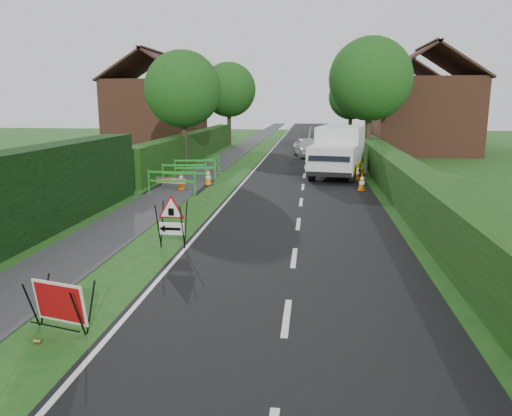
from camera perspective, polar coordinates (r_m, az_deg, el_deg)
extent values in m
plane|color=#194E16|center=(11.76, -8.17, -6.79)|extent=(120.00, 120.00, 0.00)
cube|color=black|center=(45.92, 5.99, 7.25)|extent=(6.00, 90.00, 0.02)
cube|color=#2D2D30|center=(46.29, -0.89, 7.35)|extent=(2.00, 90.00, 0.02)
cube|color=#14380F|center=(33.91, -7.08, 5.55)|extent=(1.00, 24.00, 1.80)
cube|color=#14380F|center=(27.27, 14.03, 3.72)|extent=(1.20, 50.00, 1.50)
cube|color=brown|center=(42.76, -11.28, 10.43)|extent=(7.00, 7.00, 5.50)
cube|color=#331E19|center=(43.40, -13.78, 15.42)|extent=(4.00, 7.40, 2.58)
cube|color=#331E19|center=(42.35, -9.16, 15.69)|extent=(4.00, 7.40, 2.58)
cube|color=#331E19|center=(42.93, -11.56, 17.02)|extent=(0.25, 7.40, 0.18)
cube|color=brown|center=(39.61, 18.55, 9.93)|extent=(7.00, 7.00, 5.50)
cube|color=#331E19|center=(39.38, 16.35, 15.66)|extent=(4.00, 7.40, 2.58)
cube|color=#331E19|center=(40.10, 21.46, 15.26)|extent=(4.00, 7.40, 2.58)
cube|color=#331E19|center=(39.79, 19.05, 17.04)|extent=(0.25, 7.40, 0.18)
cube|color=brown|center=(53.55, 16.53, 10.44)|extent=(7.00, 7.00, 5.50)
cube|color=#331E19|center=(53.35, 14.87, 14.66)|extent=(4.00, 7.40, 2.58)
cube|color=#331E19|center=(53.94, 18.67, 14.41)|extent=(4.00, 7.40, 2.58)
cube|color=#331E19|center=(53.69, 16.85, 15.71)|extent=(0.25, 7.40, 0.18)
cylinder|color=#2D2116|center=(29.82, -8.18, 7.17)|extent=(0.36, 0.36, 2.62)
sphere|color=#124414|center=(29.73, -8.37, 13.30)|extent=(4.40, 4.40, 4.40)
cylinder|color=#2D2116|center=(33.03, 12.66, 7.77)|extent=(0.36, 0.36, 2.97)
sphere|color=#124414|center=(32.98, 12.96, 14.18)|extent=(5.20, 5.20, 5.20)
cylinder|color=#2D2116|center=(45.44, -3.08, 9.01)|extent=(0.36, 0.36, 2.80)
sphere|color=#124414|center=(45.40, -3.13, 13.35)|extent=(4.80, 4.80, 4.80)
cylinder|color=#2D2116|center=(48.95, 10.68, 8.83)|extent=(0.36, 0.36, 2.45)
sphere|color=#124414|center=(48.89, 10.82, 12.36)|extent=(4.20, 4.20, 4.20)
cylinder|color=black|center=(9.28, -24.30, -10.10)|extent=(0.11, 0.30, 0.84)
cylinder|color=black|center=(9.49, -22.95, -9.51)|extent=(0.11, 0.30, 0.84)
cylinder|color=black|center=(8.64, -19.69, -11.36)|extent=(0.11, 0.30, 0.84)
cylinder|color=black|center=(8.86, -18.34, -10.68)|extent=(0.11, 0.30, 0.84)
cylinder|color=black|center=(9.06, -22.02, -12.47)|extent=(1.01, 0.29, 0.02)
cube|color=white|center=(9.02, -21.52, -10.00)|extent=(1.03, 0.39, 0.74)
cube|color=#AA0B0D|center=(9.01, -21.58, -10.03)|extent=(0.93, 0.35, 0.64)
cylinder|color=black|center=(13.12, -11.11, -2.09)|extent=(0.05, 0.37, 1.20)
cylinder|color=black|center=(13.39, -10.68, -1.78)|extent=(0.05, 0.37, 1.20)
cylinder|color=black|center=(12.91, -8.41, -2.21)|extent=(0.05, 0.37, 1.20)
cylinder|color=black|center=(13.19, -8.03, -1.90)|extent=(0.05, 0.37, 1.20)
cube|color=white|center=(13.15, -9.58, -2.36)|extent=(0.67, 0.05, 0.32)
cube|color=black|center=(13.14, -9.61, -2.38)|extent=(0.47, 0.03, 0.08)
cone|color=black|center=(13.22, -10.67, -2.32)|extent=(0.16, 0.20, 0.19)
cube|color=black|center=(13.03, -9.68, -0.45)|extent=(0.15, 0.02, 0.19)
cube|color=silver|center=(26.70, 9.63, 6.97)|extent=(2.76, 3.82, 2.08)
cube|color=silver|center=(24.14, 8.75, 5.51)|extent=(2.54, 2.61, 1.27)
cube|color=black|center=(23.05, 8.38, 6.00)|extent=(1.91, 0.59, 0.58)
cube|color=yellow|center=(25.96, 6.87, 5.08)|extent=(1.01, 5.25, 0.26)
cube|color=yellow|center=(25.67, 11.68, 4.84)|extent=(1.01, 5.25, 0.26)
cube|color=black|center=(23.16, 8.31, 3.83)|extent=(2.10, 0.52, 0.22)
cylinder|color=black|center=(24.33, 6.42, 4.06)|extent=(0.41, 0.90, 0.86)
cylinder|color=black|center=(24.05, 10.98, 3.82)|extent=(0.41, 0.90, 0.86)
cylinder|color=black|center=(27.73, 7.77, 5.00)|extent=(0.41, 0.90, 0.86)
cylinder|color=black|center=(27.48, 11.78, 4.79)|extent=(0.41, 0.90, 0.86)
cube|color=black|center=(21.92, 11.96, 1.91)|extent=(0.38, 0.38, 0.04)
cone|color=orange|center=(21.86, 12.01, 2.93)|extent=(0.32, 0.32, 0.75)
cylinder|color=white|center=(21.87, 12.01, 2.84)|extent=(0.25, 0.25, 0.14)
cylinder|color=white|center=(21.84, 12.03, 3.32)|extent=(0.17, 0.17, 0.10)
cube|color=black|center=(24.96, 11.42, 3.14)|extent=(0.38, 0.38, 0.04)
cone|color=orange|center=(24.91, 11.46, 4.04)|extent=(0.32, 0.32, 0.75)
cylinder|color=white|center=(24.91, 11.46, 3.96)|extent=(0.25, 0.25, 0.14)
cylinder|color=white|center=(24.89, 11.47, 4.38)|extent=(0.17, 0.17, 0.10)
cube|color=black|center=(26.93, 11.96, 3.76)|extent=(0.38, 0.38, 0.04)
cone|color=orange|center=(26.88, 12.00, 4.59)|extent=(0.32, 0.32, 0.75)
cylinder|color=white|center=(26.88, 12.00, 4.51)|extent=(0.25, 0.25, 0.14)
cylinder|color=white|center=(26.86, 12.01, 4.91)|extent=(0.17, 0.17, 0.10)
cube|color=black|center=(22.04, -8.51, 2.10)|extent=(0.38, 0.38, 0.04)
cone|color=orange|center=(21.98, -8.54, 3.11)|extent=(0.32, 0.32, 0.75)
cylinder|color=white|center=(21.99, -8.54, 3.01)|extent=(0.25, 0.25, 0.14)
cylinder|color=white|center=(21.96, -8.55, 3.50)|extent=(0.17, 0.17, 0.10)
cube|color=black|center=(23.19, -5.48, 2.66)|extent=(0.38, 0.38, 0.04)
cone|color=orange|center=(23.13, -5.50, 3.63)|extent=(0.32, 0.32, 0.75)
cylinder|color=white|center=(23.14, -5.49, 3.54)|extent=(0.25, 0.25, 0.14)
cylinder|color=white|center=(23.11, -5.50, 4.00)|extent=(0.17, 0.17, 0.10)
cube|color=#1C9A20|center=(21.40, -12.14, 2.97)|extent=(0.05, 0.05, 1.00)
cube|color=#1C9A20|center=(20.75, -7.00, 2.87)|extent=(0.05, 0.05, 1.00)
cube|color=#1C9A20|center=(20.99, -9.65, 4.05)|extent=(2.00, 0.16, 0.08)
cube|color=#1C9A20|center=(21.04, -9.61, 3.05)|extent=(2.00, 0.16, 0.08)
cube|color=#1C9A20|center=(21.48, -12.09, 1.70)|extent=(0.08, 0.35, 0.04)
cube|color=#1C9A20|center=(20.83, -6.96, 1.56)|extent=(0.08, 0.35, 0.04)
cube|color=#1C9A20|center=(23.47, -10.58, 3.81)|extent=(0.05, 0.05, 1.00)
cube|color=#1C9A20|center=(23.14, -5.72, 3.84)|extent=(0.05, 0.05, 1.00)
cube|color=#1C9A20|center=(23.23, -8.20, 4.85)|extent=(2.00, 0.23, 0.08)
cube|color=#1C9A20|center=(23.28, -8.17, 3.95)|extent=(2.00, 0.23, 0.08)
cube|color=#1C9A20|center=(23.54, -10.54, 2.65)|extent=(0.09, 0.35, 0.04)
cube|color=#1C9A20|center=(23.21, -5.69, 2.67)|extent=(0.09, 0.35, 0.04)
cube|color=#1C9A20|center=(25.21, -9.26, 4.41)|extent=(0.06, 0.06, 1.00)
cube|color=#1C9A20|center=(25.13, -4.70, 4.51)|extent=(0.06, 0.06, 1.00)
cube|color=#1C9A20|center=(25.10, -7.01, 5.41)|extent=(1.97, 0.43, 0.08)
cube|color=#1C9A20|center=(25.14, -6.99, 4.58)|extent=(1.97, 0.43, 0.08)
cube|color=#1C9A20|center=(25.28, -9.23, 3.34)|extent=(0.13, 0.36, 0.04)
cube|color=#1C9A20|center=(25.19, -4.68, 3.42)|extent=(0.13, 0.36, 0.04)
cube|color=#1C9A20|center=(25.05, -5.74, 4.46)|extent=(0.06, 0.06, 1.00)
cube|color=#1C9A20|center=(26.92, -4.25, 5.01)|extent=(0.06, 0.06, 1.00)
cube|color=#1C9A20|center=(25.93, -4.98, 5.67)|extent=(0.34, 1.99, 0.08)
cube|color=#1C9A20|center=(25.98, -4.97, 4.86)|extent=(0.34, 1.99, 0.08)
cube|color=#1C9A20|center=(25.12, -5.72, 3.38)|extent=(0.36, 0.11, 0.04)
cube|color=#1C9A20|center=(26.98, -4.23, 4.00)|extent=(0.36, 0.11, 0.04)
cube|color=red|center=(21.92, -9.69, 1.95)|extent=(1.43, 0.52, 0.25)
cylinder|color=#BF7F4C|center=(8.93, -23.69, -14.01)|extent=(0.12, 0.07, 0.07)
imported|color=silver|center=(35.44, 5.87, 6.93)|extent=(2.30, 4.14, 1.33)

